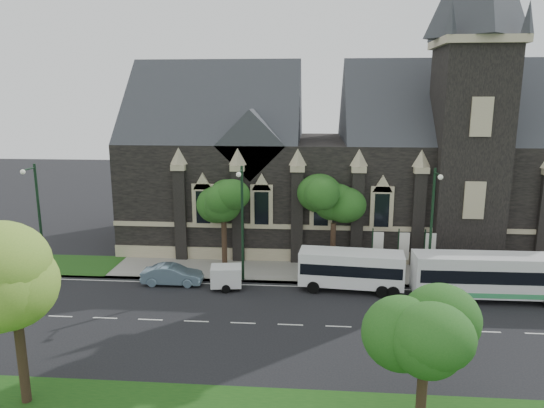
# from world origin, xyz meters

# --- Properties ---
(ground) EXTENTS (160.00, 160.00, 0.00)m
(ground) POSITION_xyz_m (0.00, 0.00, 0.00)
(ground) COLOR black
(ground) RESTS_ON ground
(sidewalk) EXTENTS (80.00, 5.00, 0.15)m
(sidewalk) POSITION_xyz_m (0.00, 9.50, 0.07)
(sidewalk) COLOR gray
(sidewalk) RESTS_ON ground
(museum) EXTENTS (40.00, 17.70, 29.90)m
(museum) POSITION_xyz_m (5.12, 18.78, 8.17)
(museum) COLOR black
(museum) RESTS_ON ground
(tree_park_near) EXTENTS (4.42, 4.42, 8.56)m
(tree_park_near) POSITION_xyz_m (-11.77, -8.77, 6.42)
(tree_park_near) COLOR black
(tree_park_near) RESTS_ON ground
(tree_park_east) EXTENTS (3.40, 3.40, 6.28)m
(tree_park_east) POSITION_xyz_m (6.18, -9.32, 4.62)
(tree_park_east) COLOR black
(tree_park_east) RESTS_ON ground
(tree_walk_right) EXTENTS (4.08, 4.08, 7.80)m
(tree_walk_right) POSITION_xyz_m (3.21, 10.71, 5.82)
(tree_walk_right) COLOR black
(tree_walk_right) RESTS_ON ground
(tree_walk_left) EXTENTS (3.91, 3.91, 7.64)m
(tree_walk_left) POSITION_xyz_m (-5.80, 10.70, 5.73)
(tree_walk_left) COLOR black
(tree_walk_left) RESTS_ON ground
(street_lamp_near) EXTENTS (0.36, 1.88, 9.00)m
(street_lamp_near) POSITION_xyz_m (10.00, 7.09, 5.11)
(street_lamp_near) COLOR black
(street_lamp_near) RESTS_ON ground
(street_lamp_mid) EXTENTS (0.36, 1.88, 9.00)m
(street_lamp_mid) POSITION_xyz_m (-4.00, 7.09, 5.11)
(street_lamp_mid) COLOR black
(street_lamp_mid) RESTS_ON ground
(street_lamp_far) EXTENTS (0.36, 1.88, 9.00)m
(street_lamp_far) POSITION_xyz_m (-20.00, 7.09, 5.11)
(street_lamp_far) COLOR black
(street_lamp_far) RESTS_ON ground
(banner_flag_left) EXTENTS (0.90, 0.10, 4.00)m
(banner_flag_left) POSITION_xyz_m (6.29, 9.00, 2.38)
(banner_flag_left) COLOR black
(banner_flag_left) RESTS_ON ground
(banner_flag_center) EXTENTS (0.90, 0.10, 4.00)m
(banner_flag_center) POSITION_xyz_m (8.29, 9.00, 2.38)
(banner_flag_center) COLOR black
(banner_flag_center) RESTS_ON ground
(banner_flag_right) EXTENTS (0.90, 0.10, 4.00)m
(banner_flag_right) POSITION_xyz_m (10.29, 9.00, 2.38)
(banner_flag_right) COLOR black
(banner_flag_right) RESTS_ON ground
(tour_coach) EXTENTS (11.25, 2.72, 3.27)m
(tour_coach) POSITION_xyz_m (14.06, 5.09, 1.79)
(tour_coach) COLOR silver
(tour_coach) RESTS_ON ground
(shuttle_bus) EXTENTS (7.73, 3.23, 2.91)m
(shuttle_bus) POSITION_xyz_m (4.18, 6.20, 1.68)
(shuttle_bus) COLOR white
(shuttle_bus) RESTS_ON ground
(box_trailer) EXTENTS (3.33, 1.97, 1.73)m
(box_trailer) POSITION_xyz_m (-5.02, 5.62, 0.98)
(box_trailer) COLOR silver
(box_trailer) RESTS_ON ground
(sedan) EXTENTS (4.62, 1.69, 1.51)m
(sedan) POSITION_xyz_m (-9.27, 6.20, 0.76)
(sedan) COLOR #6E8A9E
(sedan) RESTS_ON ground
(car_far_red) EXTENTS (3.89, 1.97, 1.27)m
(car_far_red) POSITION_xyz_m (-20.62, 4.72, 0.63)
(car_far_red) COLOR maroon
(car_far_red) RESTS_ON ground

